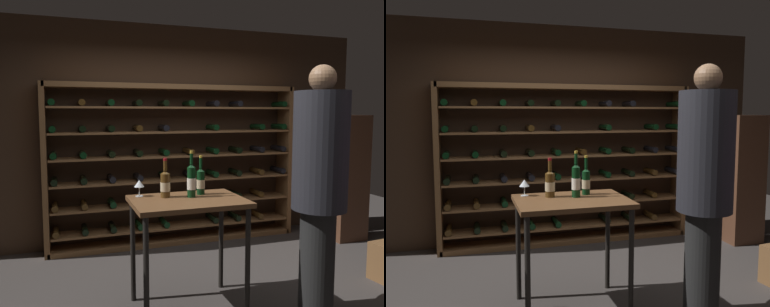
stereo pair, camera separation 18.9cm
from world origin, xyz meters
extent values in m
plane|color=#383330|center=(0.00, 0.00, 0.00)|extent=(9.61, 9.61, 0.00)
cube|color=#3D2B1E|center=(0.00, 1.81, 1.39)|extent=(5.69, 0.10, 2.77)
cube|color=brown|center=(-1.44, 1.60, 1.01)|extent=(0.06, 0.32, 2.01)
cube|color=brown|center=(1.72, 1.60, 1.01)|extent=(0.06, 0.32, 2.01)
cube|color=brown|center=(0.14, 1.60, 1.98)|extent=(3.15, 0.32, 0.06)
cube|color=brown|center=(0.14, 1.60, 0.03)|extent=(3.15, 0.32, 0.06)
cube|color=brown|center=(0.14, 1.60, 0.22)|extent=(3.07, 0.32, 0.02)
cylinder|color=#4C3314|center=(-1.34, 1.60, 0.27)|extent=(0.08, 0.30, 0.08)
cylinder|color=black|center=(-1.01, 1.60, 0.27)|extent=(0.08, 0.30, 0.08)
cylinder|color=black|center=(-0.68, 1.60, 0.27)|extent=(0.08, 0.30, 0.08)
cylinder|color=black|center=(-0.35, 1.60, 0.27)|extent=(0.08, 0.30, 0.08)
cylinder|color=black|center=(-0.02, 1.60, 0.27)|extent=(0.08, 0.30, 0.08)
cylinder|color=black|center=(0.63, 1.60, 0.27)|extent=(0.08, 0.30, 0.08)
cylinder|color=black|center=(0.96, 1.60, 0.27)|extent=(0.08, 0.30, 0.08)
cylinder|color=#4C3314|center=(1.29, 1.60, 0.27)|extent=(0.08, 0.30, 0.08)
cube|color=brown|center=(0.14, 1.60, 0.52)|extent=(3.07, 0.32, 0.02)
cylinder|color=#4C3314|center=(-1.34, 1.60, 0.57)|extent=(0.08, 0.30, 0.08)
cylinder|color=#4C3314|center=(-1.01, 1.60, 0.57)|extent=(0.08, 0.30, 0.08)
cylinder|color=black|center=(-0.68, 1.60, 0.57)|extent=(0.08, 0.30, 0.08)
cylinder|color=black|center=(-0.35, 1.60, 0.57)|extent=(0.08, 0.30, 0.08)
cylinder|color=black|center=(-0.02, 1.60, 0.57)|extent=(0.08, 0.30, 0.08)
cylinder|color=#4C3314|center=(0.31, 1.60, 0.57)|extent=(0.08, 0.30, 0.08)
cylinder|color=black|center=(0.63, 1.60, 0.57)|extent=(0.08, 0.30, 0.08)
cylinder|color=black|center=(0.96, 1.60, 0.57)|extent=(0.08, 0.30, 0.08)
cylinder|color=#4C3314|center=(1.29, 1.60, 0.57)|extent=(0.08, 0.30, 0.08)
cube|color=brown|center=(0.14, 1.60, 0.82)|extent=(3.07, 0.32, 0.02)
cylinder|color=black|center=(-1.34, 1.60, 0.88)|extent=(0.08, 0.30, 0.08)
cylinder|color=black|center=(-1.01, 1.60, 0.88)|extent=(0.08, 0.30, 0.08)
cylinder|color=black|center=(-0.68, 1.60, 0.88)|extent=(0.08, 0.30, 0.08)
cylinder|color=black|center=(-0.35, 1.60, 0.88)|extent=(0.08, 0.30, 0.08)
cylinder|color=black|center=(-0.02, 1.60, 0.88)|extent=(0.08, 0.30, 0.08)
cylinder|color=black|center=(0.31, 1.60, 0.88)|extent=(0.08, 0.30, 0.08)
cylinder|color=black|center=(0.63, 1.60, 0.88)|extent=(0.08, 0.30, 0.08)
cylinder|color=black|center=(0.96, 1.60, 0.88)|extent=(0.08, 0.30, 0.08)
cylinder|color=#4C3314|center=(1.29, 1.60, 0.88)|extent=(0.08, 0.30, 0.08)
cylinder|color=black|center=(1.62, 1.60, 0.88)|extent=(0.08, 0.30, 0.08)
cube|color=brown|center=(0.14, 1.60, 1.12)|extent=(3.07, 0.32, 0.02)
cylinder|color=black|center=(-1.34, 1.60, 1.18)|extent=(0.08, 0.30, 0.08)
cylinder|color=black|center=(-1.01, 1.60, 1.18)|extent=(0.08, 0.30, 0.08)
cylinder|color=black|center=(-0.68, 1.60, 1.18)|extent=(0.08, 0.30, 0.08)
cylinder|color=black|center=(-0.35, 1.60, 1.18)|extent=(0.08, 0.30, 0.08)
cylinder|color=black|center=(-0.02, 1.60, 1.18)|extent=(0.08, 0.30, 0.08)
cylinder|color=#4C3314|center=(0.31, 1.60, 1.18)|extent=(0.08, 0.30, 0.08)
cylinder|color=black|center=(0.63, 1.60, 1.18)|extent=(0.08, 0.30, 0.08)
cylinder|color=black|center=(0.96, 1.60, 1.18)|extent=(0.08, 0.30, 0.08)
cylinder|color=black|center=(1.29, 1.60, 1.18)|extent=(0.08, 0.30, 0.08)
cylinder|color=black|center=(1.62, 1.60, 1.18)|extent=(0.08, 0.30, 0.08)
cube|color=brown|center=(0.14, 1.60, 1.43)|extent=(3.07, 0.32, 0.02)
cylinder|color=black|center=(-1.34, 1.60, 1.48)|extent=(0.08, 0.30, 0.08)
cylinder|color=black|center=(-1.01, 1.60, 1.48)|extent=(0.08, 0.30, 0.08)
cylinder|color=black|center=(-0.68, 1.60, 1.48)|extent=(0.08, 0.30, 0.08)
cylinder|color=#4C3314|center=(-0.35, 1.60, 1.48)|extent=(0.08, 0.30, 0.08)
cylinder|color=black|center=(-0.02, 1.60, 1.48)|extent=(0.08, 0.30, 0.08)
cylinder|color=black|center=(0.63, 1.60, 1.48)|extent=(0.08, 0.30, 0.08)
cylinder|color=black|center=(1.29, 1.60, 1.48)|extent=(0.08, 0.30, 0.08)
cylinder|color=black|center=(1.62, 1.60, 1.48)|extent=(0.08, 0.30, 0.08)
cube|color=brown|center=(0.14, 1.60, 1.73)|extent=(3.07, 0.32, 0.02)
cylinder|color=black|center=(-1.34, 1.60, 1.78)|extent=(0.08, 0.30, 0.08)
cylinder|color=#4C3314|center=(-1.01, 1.60, 1.78)|extent=(0.08, 0.30, 0.08)
cylinder|color=black|center=(-0.68, 1.60, 1.78)|extent=(0.08, 0.30, 0.08)
cylinder|color=black|center=(-0.35, 1.60, 1.78)|extent=(0.08, 0.30, 0.08)
cylinder|color=black|center=(-0.02, 1.60, 1.78)|extent=(0.08, 0.30, 0.08)
cylinder|color=black|center=(0.31, 1.60, 1.78)|extent=(0.08, 0.30, 0.08)
cylinder|color=black|center=(0.63, 1.60, 1.78)|extent=(0.08, 0.30, 0.08)
cylinder|color=black|center=(0.96, 1.60, 1.78)|extent=(0.08, 0.30, 0.08)
cylinder|color=black|center=(1.62, 1.60, 1.78)|extent=(0.08, 0.30, 0.08)
cube|color=brown|center=(-0.26, -0.12, 0.93)|extent=(0.94, 0.66, 0.04)
cylinder|color=black|center=(-0.68, -0.39, 0.45)|extent=(0.04, 0.04, 0.91)
cylinder|color=black|center=(0.16, -0.39, 0.45)|extent=(0.04, 0.04, 0.91)
cylinder|color=black|center=(-0.68, 0.16, 0.45)|extent=(0.04, 0.04, 0.91)
cylinder|color=black|center=(0.16, 0.16, 0.45)|extent=(0.04, 0.04, 0.91)
cylinder|color=black|center=(0.72, -0.54, 0.44)|extent=(0.29, 0.29, 0.88)
cylinder|color=black|center=(0.72, -0.54, 1.36)|extent=(0.44, 0.44, 0.95)
sphere|color=brown|center=(0.72, -0.54, 1.93)|extent=(0.22, 0.22, 0.22)
cube|color=#4C2D1E|center=(2.31, 1.01, 0.82)|extent=(0.44, 0.36, 1.64)
cylinder|color=black|center=(-0.09, 0.04, 1.05)|extent=(0.07, 0.07, 0.21)
cone|color=black|center=(-0.09, 0.04, 1.16)|extent=(0.07, 0.07, 0.03)
cylinder|color=black|center=(-0.09, 0.04, 1.22)|extent=(0.03, 0.03, 0.10)
cylinder|color=#B7932D|center=(-0.09, 0.04, 1.28)|extent=(0.03, 0.03, 0.02)
cylinder|color=#C6B28C|center=(-0.09, 0.04, 1.04)|extent=(0.07, 0.07, 0.08)
cylinder|color=black|center=(-0.21, -0.05, 1.07)|extent=(0.07, 0.07, 0.26)
cone|color=black|center=(-0.21, -0.05, 1.22)|extent=(0.07, 0.07, 0.03)
cylinder|color=black|center=(-0.21, -0.05, 1.28)|extent=(0.03, 0.03, 0.10)
cylinder|color=#B7932D|center=(-0.21, -0.05, 1.33)|extent=(0.03, 0.03, 0.02)
cylinder|color=silver|center=(-0.21, -0.05, 1.06)|extent=(0.08, 0.08, 0.10)
cylinder|color=#4C3314|center=(-0.42, 0.02, 1.05)|extent=(0.08, 0.08, 0.20)
cone|color=#4C3314|center=(-0.42, 0.02, 1.16)|extent=(0.08, 0.08, 0.03)
cylinder|color=#4C3314|center=(-0.42, 0.02, 1.22)|extent=(0.03, 0.03, 0.09)
cylinder|color=maroon|center=(-0.42, 0.02, 1.27)|extent=(0.03, 0.03, 0.02)
cylinder|color=#C6B28C|center=(-0.42, 0.02, 1.04)|extent=(0.08, 0.08, 0.08)
cylinder|color=silver|center=(-0.62, 0.12, 0.95)|extent=(0.07, 0.07, 0.00)
cylinder|color=silver|center=(-0.62, 0.12, 0.99)|extent=(0.01, 0.01, 0.08)
cone|color=silver|center=(-0.62, 0.12, 1.06)|extent=(0.09, 0.09, 0.06)
cylinder|color=#590A14|center=(-0.62, 0.12, 1.05)|extent=(0.05, 0.05, 0.02)
camera|label=1|loc=(-1.27, -3.20, 1.66)|focal=36.98mm
camera|label=2|loc=(-1.09, -3.25, 1.66)|focal=36.98mm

